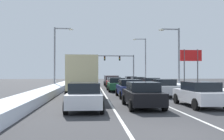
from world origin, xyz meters
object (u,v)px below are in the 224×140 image
(suv_charcoal_center_lane_fifth, at_px, (111,80))
(box_truck_left_lane_second, at_px, (83,75))
(sedan_gray_right_lane_third, at_px, (150,84))
(sedan_maroon_right_lane_fifth, at_px, (131,81))
(sedan_silver_right_lane_second, at_px, (163,88))
(sedan_white_left_lane_nearest, at_px, (85,96))
(sedan_tan_right_lane_fourth, at_px, (138,82))
(traffic_light_gantry, at_px, (110,61))
(street_lamp_left_mid, at_px, (57,52))
(sedan_green_center_lane_third, at_px, (116,84))
(sedan_red_center_lane_fourth, at_px, (114,83))
(roadside_sign_right, at_px, (191,59))
(sedan_tan_left_lane_fourth, at_px, (88,82))
(sedan_white_right_lane_nearest, at_px, (199,94))
(sedan_maroon_left_lane_fifth, at_px, (89,81))
(sedan_black_center_lane_nearest, at_px, (142,95))
(sedan_navy_center_lane_second, at_px, (129,88))
(street_lamp_right_mid, at_px, (144,57))
(street_lamp_right_near, at_px, (176,52))
(suv_gray_left_lane_third, at_px, (89,82))

(suv_charcoal_center_lane_fifth, bearing_deg, box_truck_left_lane_second, -101.77)
(sedan_gray_right_lane_third, height_order, sedan_maroon_right_lane_fifth, same)
(sedan_maroon_right_lane_fifth, xyz_separation_m, suv_charcoal_center_lane_fifth, (-3.34, -1.28, 0.25))
(sedan_silver_right_lane_second, height_order, sedan_white_left_lane_nearest, same)
(suv_charcoal_center_lane_fifth, bearing_deg, sedan_tan_right_lane_fourth, -57.91)
(traffic_light_gantry, distance_m, street_lamp_left_mid, 23.43)
(sedan_tan_right_lane_fourth, xyz_separation_m, sedan_green_center_lane_third, (-3.61, -6.32, 0.00))
(sedan_red_center_lane_fourth, relative_size, roadside_sign_right, 0.82)
(sedan_gray_right_lane_third, relative_size, sedan_red_center_lane_fourth, 1.00)
(sedan_gray_right_lane_third, relative_size, sedan_maroon_right_lane_fifth, 1.00)
(sedan_tan_left_lane_fourth, bearing_deg, sedan_tan_right_lane_fourth, -17.25)
(sedan_white_right_lane_nearest, distance_m, sedan_white_left_lane_nearest, 6.96)
(sedan_silver_right_lane_second, relative_size, sedan_tan_left_lane_fourth, 1.00)
(sedan_maroon_right_lane_fifth, xyz_separation_m, traffic_light_gantry, (-2.15, 15.54, 4.12))
(suv_charcoal_center_lane_fifth, relative_size, sedan_white_left_lane_nearest, 1.09)
(box_truck_left_lane_second, xyz_separation_m, traffic_light_gantry, (4.96, 34.95, 2.99))
(suv_charcoal_center_lane_fifth, height_order, sedan_maroon_left_lane_fifth, suv_charcoal_center_lane_fifth)
(suv_charcoal_center_lane_fifth, relative_size, sedan_maroon_left_lane_fifth, 1.09)
(sedan_black_center_lane_nearest, distance_m, sedan_navy_center_lane_second, 6.28)
(street_lamp_right_mid, bearing_deg, sedan_maroon_right_lane_fifth, -115.55)
(sedan_white_right_lane_nearest, height_order, sedan_red_center_lane_fourth, same)
(street_lamp_right_near, bearing_deg, sedan_red_center_lane_fourth, 152.66)
(sedan_white_right_lane_nearest, xyz_separation_m, sedan_silver_right_lane_second, (-0.25, 6.84, 0.00))
(sedan_black_center_lane_nearest, relative_size, sedan_maroon_left_lane_fifth, 1.00)
(sedan_maroon_left_lane_fifth, bearing_deg, sedan_red_center_lane_fourth, -68.20)
(sedan_navy_center_lane_second, height_order, sedan_white_left_lane_nearest, same)
(sedan_red_center_lane_fourth, xyz_separation_m, sedan_tan_left_lane_fourth, (-3.46, 2.78, 0.00))
(sedan_red_center_lane_fourth, distance_m, street_lamp_left_mid, 8.78)
(sedan_silver_right_lane_second, height_order, street_lamp_right_mid, street_lamp_right_mid)
(sedan_tan_right_lane_fourth, distance_m, roadside_sign_right, 8.68)
(box_truck_left_lane_second, bearing_deg, sedan_navy_center_lane_second, -5.61)
(sedan_white_left_lane_nearest, relative_size, sedan_tan_left_lane_fourth, 1.00)
(sedan_maroon_right_lane_fifth, bearing_deg, suv_charcoal_center_lane_fifth, -159.08)
(sedan_white_right_lane_nearest, height_order, suv_gray_left_lane_third, suv_gray_left_lane_third)
(sedan_white_left_lane_nearest, height_order, street_lamp_left_mid, street_lamp_left_mid)
(sedan_white_right_lane_nearest, distance_m, street_lamp_left_mid, 23.15)
(sedan_black_center_lane_nearest, relative_size, sedan_navy_center_lane_second, 1.00)
(sedan_white_right_lane_nearest, relative_size, sedan_white_left_lane_nearest, 1.00)
(sedan_gray_right_lane_third, xyz_separation_m, street_lamp_left_mid, (-11.26, 6.75, 4.19))
(sedan_tan_right_lane_fourth, bearing_deg, street_lamp_left_mid, 177.86)
(suv_charcoal_center_lane_fifth, bearing_deg, street_lamp_right_mid, 52.69)
(sedan_navy_center_lane_second, xyz_separation_m, suv_gray_left_lane_third, (-3.49, 8.98, 0.25))
(sedan_silver_right_lane_second, xyz_separation_m, street_lamp_right_mid, (4.11, 27.42, 4.55))
(sedan_black_center_lane_nearest, distance_m, street_lamp_right_mid, 35.47)
(street_lamp_right_near, bearing_deg, sedan_silver_right_lane_second, -116.04)
(sedan_red_center_lane_fourth, bearing_deg, sedan_navy_center_lane_second, -89.09)
(street_lamp_right_mid, bearing_deg, sedan_green_center_lane_third, -109.81)
(sedan_maroon_right_lane_fifth, relative_size, sedan_navy_center_lane_second, 1.00)
(sedan_silver_right_lane_second, bearing_deg, sedan_white_right_lane_nearest, -87.91)
(sedan_silver_right_lane_second, height_order, roadside_sign_right, roadside_sign_right)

